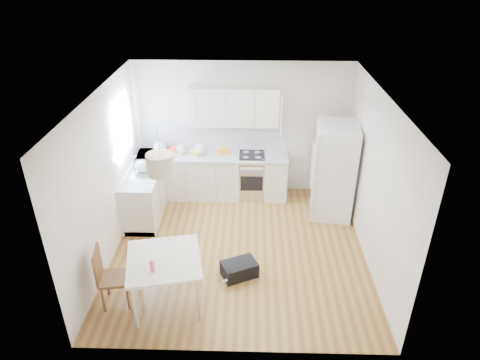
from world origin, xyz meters
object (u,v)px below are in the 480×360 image
(refrigerator, at_px, (334,170))
(gym_bag, at_px, (239,269))
(dining_table, at_px, (164,264))
(dining_chair, at_px, (115,277))

(refrigerator, distance_m, gym_bag, 2.68)
(dining_table, relative_size, dining_chair, 1.25)
(dining_table, distance_m, dining_chair, 0.75)
(refrigerator, xyz_separation_m, dining_chair, (-3.44, -2.53, -0.42))
(dining_table, xyz_separation_m, dining_chair, (-0.71, -0.03, -0.23))
(dining_table, height_order, gym_bag, dining_table)
(dining_chair, bearing_deg, dining_table, -6.36)
(refrigerator, distance_m, dining_table, 3.71)
(dining_table, relative_size, gym_bag, 2.23)
(gym_bag, bearing_deg, refrigerator, 23.57)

